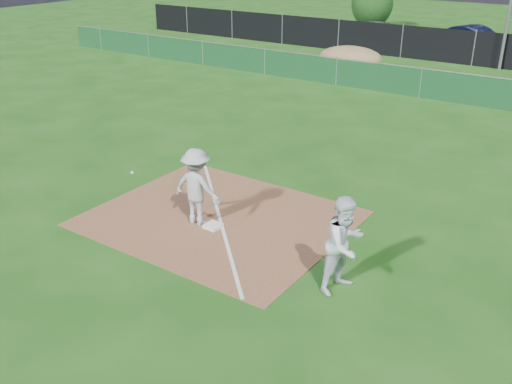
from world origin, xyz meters
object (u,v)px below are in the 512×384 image
first_base (213,226)px  tree_left (372,3)px  runner (345,244)px  play_at_first (197,187)px  car_left (381,31)px  car_mid (476,39)px

first_base → tree_left: size_ratio=0.10×
runner → play_at_first: bearing=96.6°
first_base → car_left: car_left is taller
car_mid → play_at_first: bearing=-158.5°
car_left → first_base: bearing=-166.1°
runner → tree_left: (-13.76, 32.06, 0.86)m
first_base → car_left: (-7.16, 26.59, 0.64)m
play_at_first → car_left: 27.44m
car_left → tree_left: tree_left is taller
play_at_first → first_base: bearing=1.4°
car_left → play_at_first: bearing=-167.0°
car_left → tree_left: size_ratio=1.12×
car_left → tree_left: bearing=29.5°
runner → car_left: (-10.84, 27.14, -0.29)m
play_at_first → car_mid: (-0.80, 26.86, -0.23)m
runner → car_left: bearing=35.8°
car_left → car_mid: (5.92, 0.26, 0.04)m
first_base → runner: 3.84m
play_at_first → runner: bearing=-7.5°
play_at_first → tree_left: size_ratio=0.76×
first_base → tree_left: 33.13m
runner → car_mid: (-4.93, 27.40, -0.26)m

